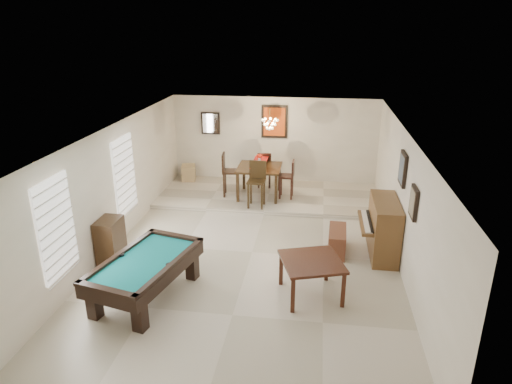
% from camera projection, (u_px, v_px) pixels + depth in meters
% --- Properties ---
extents(ground_plane, '(6.00, 9.00, 0.02)m').
position_uv_depth(ground_plane, '(252.00, 253.00, 9.73)').
color(ground_plane, beige).
extents(wall_back, '(6.00, 0.04, 2.60)m').
position_uv_depth(wall_back, '(274.00, 141.00, 13.44)').
color(wall_back, silver).
rests_on(wall_back, ground_plane).
extents(wall_front, '(6.00, 0.04, 2.60)m').
position_uv_depth(wall_front, '(193.00, 337.00, 5.09)').
color(wall_front, silver).
rests_on(wall_front, ground_plane).
extents(wall_left, '(0.04, 9.00, 2.60)m').
position_uv_depth(wall_left, '(112.00, 188.00, 9.66)').
color(wall_left, silver).
rests_on(wall_left, ground_plane).
extents(wall_right, '(0.04, 9.00, 2.60)m').
position_uv_depth(wall_right, '(404.00, 203.00, 8.88)').
color(wall_right, silver).
rests_on(wall_right, ground_plane).
extents(ceiling, '(6.00, 9.00, 0.04)m').
position_uv_depth(ceiling, '(252.00, 133.00, 8.81)').
color(ceiling, white).
rests_on(ceiling, wall_back).
extents(dining_step, '(6.00, 2.50, 0.12)m').
position_uv_depth(dining_step, '(269.00, 196.00, 12.72)').
color(dining_step, beige).
rests_on(dining_step, ground_plane).
extents(window_left_front, '(0.06, 1.00, 1.70)m').
position_uv_depth(window_left_front, '(56.00, 228.00, 7.58)').
color(window_left_front, white).
rests_on(window_left_front, wall_left).
extents(window_left_rear, '(0.06, 1.00, 1.70)m').
position_uv_depth(window_left_rear, '(124.00, 175.00, 10.17)').
color(window_left_rear, white).
rests_on(window_left_rear, wall_left).
extents(pool_table, '(1.63, 2.35, 0.71)m').
position_uv_depth(pool_table, '(146.00, 279.00, 8.05)').
color(pool_table, black).
rests_on(pool_table, ground_plane).
extents(square_table, '(1.28, 1.28, 0.70)m').
position_uv_depth(square_table, '(311.00, 278.00, 8.08)').
color(square_table, black).
rests_on(square_table, ground_plane).
extents(upright_piano, '(0.80, 1.43, 1.19)m').
position_uv_depth(upright_piano, '(377.00, 228.00, 9.47)').
color(upright_piano, brown).
rests_on(upright_piano, ground_plane).
extents(piano_bench, '(0.39, 0.93, 0.51)m').
position_uv_depth(piano_bench, '(337.00, 241.00, 9.66)').
color(piano_bench, brown).
rests_on(piano_bench, ground_plane).
extents(apothecary_chest, '(0.42, 0.62, 0.94)m').
position_uv_depth(apothecary_chest, '(110.00, 241.00, 9.18)').
color(apothecary_chest, black).
rests_on(apothecary_chest, ground_plane).
extents(dining_table, '(1.16, 1.16, 0.96)m').
position_uv_depth(dining_table, '(259.00, 179.00, 12.37)').
color(dining_table, black).
rests_on(dining_table, dining_step).
extents(flower_vase, '(0.17, 0.17, 0.24)m').
position_uv_depth(flower_vase, '(259.00, 158.00, 12.16)').
color(flower_vase, red).
rests_on(flower_vase, dining_table).
extents(dining_chair_south, '(0.46, 0.46, 1.18)m').
position_uv_depth(dining_chair_south, '(256.00, 185.00, 11.62)').
color(dining_chair_south, black).
rests_on(dining_chair_south, dining_step).
extents(dining_chair_north, '(0.42, 0.42, 1.04)m').
position_uv_depth(dining_chair_north, '(264.00, 169.00, 13.09)').
color(dining_chair_north, black).
rests_on(dining_chair_north, dining_step).
extents(dining_chair_west, '(0.48, 0.48, 1.18)m').
position_uv_depth(dining_chair_west, '(231.00, 175.00, 12.39)').
color(dining_chair_west, black).
rests_on(dining_chair_west, dining_step).
extents(dining_chair_east, '(0.39, 0.39, 1.04)m').
position_uv_depth(dining_chair_east, '(286.00, 179.00, 12.26)').
color(dining_chair_east, black).
rests_on(dining_chair_east, dining_step).
extents(corner_bench, '(0.49, 0.57, 0.44)m').
position_uv_depth(corner_bench, '(189.00, 173.00, 13.76)').
color(corner_bench, tan).
rests_on(corner_bench, dining_step).
extents(chandelier, '(0.44, 0.44, 0.60)m').
position_uv_depth(chandelier, '(270.00, 120.00, 11.92)').
color(chandelier, '#FFE5B2').
rests_on(chandelier, ceiling).
extents(back_painting, '(0.75, 0.06, 0.95)m').
position_uv_depth(back_painting, '(274.00, 122.00, 13.20)').
color(back_painting, '#D84C14').
rests_on(back_painting, wall_back).
extents(back_mirror, '(0.55, 0.06, 0.65)m').
position_uv_depth(back_mirror, '(211.00, 123.00, 13.48)').
color(back_mirror, white).
rests_on(back_mirror, wall_back).
extents(right_picture_upper, '(0.06, 0.55, 0.65)m').
position_uv_depth(right_picture_upper, '(403.00, 169.00, 8.95)').
color(right_picture_upper, slate).
rests_on(right_picture_upper, wall_right).
extents(right_picture_lower, '(0.06, 0.45, 0.55)m').
position_uv_depth(right_picture_lower, '(414.00, 203.00, 7.82)').
color(right_picture_lower, gray).
rests_on(right_picture_lower, wall_right).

